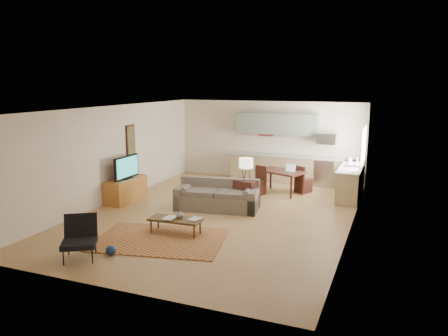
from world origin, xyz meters
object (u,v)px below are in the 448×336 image
at_px(sofa, 217,195).
at_px(armchair, 79,239).
at_px(tv_credenza, 126,190).
at_px(console_table, 246,194).
at_px(dining_table, 281,182).
at_px(coffee_table, 176,226).

xyz_separation_m(sofa, armchair, (-1.16, -4.04, 0.02)).
bearing_deg(tv_credenza, console_table, 10.26).
bearing_deg(tv_credenza, sofa, 3.85).
xyz_separation_m(tv_credenza, dining_table, (3.87, 2.49, 0.03)).
relative_size(console_table, dining_table, 0.55).
xyz_separation_m(coffee_table, dining_table, (1.25, 4.41, 0.17)).
bearing_deg(armchair, tv_credenza, 80.99).
xyz_separation_m(sofa, coffee_table, (-0.12, -2.11, -0.21)).
xyz_separation_m(armchair, console_table, (1.81, 4.47, -0.03)).
distance_m(sofa, coffee_table, 2.12).
relative_size(coffee_table, dining_table, 0.86).
xyz_separation_m(armchair, dining_table, (2.29, 6.35, -0.06)).
bearing_deg(coffee_table, dining_table, 71.77).
relative_size(sofa, armchair, 2.74).
distance_m(sofa, tv_credenza, 2.74).
bearing_deg(dining_table, tv_credenza, -124.79).
height_order(tv_credenza, console_table, console_table).
bearing_deg(coffee_table, sofa, 84.29).
height_order(armchair, tv_credenza, armchair).
height_order(console_table, dining_table, console_table).
bearing_deg(sofa, console_table, 24.16).
distance_m(sofa, console_table, 0.78).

